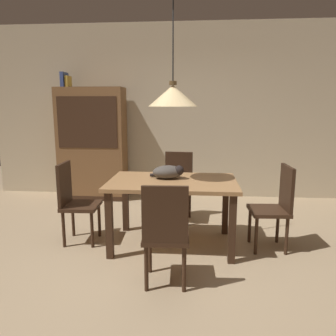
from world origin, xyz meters
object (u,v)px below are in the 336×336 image
object	(u,v)px
chair_far_back	(178,183)
hutch_bookcase	(92,146)
pendant_lamp	(173,96)
book_yellow_short	(68,82)
chair_near_front	(166,231)
chair_left_side	(74,199)
chair_right_side	(276,204)
dining_table	(173,189)
book_blue_wide	(64,80)
cat_sleeping	(169,172)

from	to	relation	value
chair_far_back	hutch_bookcase	bearing A→B (deg)	147.19
pendant_lamp	book_yellow_short	size ratio (longest dim) A/B	6.50
chair_near_front	chair_left_side	bearing A→B (deg)	142.29
chair_near_front	chair_right_side	world-z (taller)	same
dining_table	pendant_lamp	xyz separation A→B (m)	(0.00, 0.00, 1.01)
chair_right_side	book_yellow_short	world-z (taller)	book_yellow_short
book_blue_wide	dining_table	bearing A→B (deg)	-44.01
cat_sleeping	hutch_bookcase	xyz separation A→B (m)	(-1.43, 1.75, 0.06)
chair_left_side	pendant_lamp	world-z (taller)	pendant_lamp
dining_table	chair_near_front	world-z (taller)	chair_near_front
chair_far_back	chair_right_side	distance (m)	1.42
dining_table	chair_far_back	size ratio (longest dim) A/B	1.51
pendant_lamp	book_blue_wide	world-z (taller)	pendant_lamp
dining_table	hutch_bookcase	size ratio (longest dim) A/B	0.76
dining_table	book_blue_wide	size ratio (longest dim) A/B	5.83
chair_left_side	hutch_bookcase	world-z (taller)	hutch_bookcase
chair_right_side	book_blue_wide	size ratio (longest dim) A/B	3.88
pendant_lamp	book_yellow_short	world-z (taller)	pendant_lamp
chair_far_back	chair_right_side	xyz separation A→B (m)	(1.12, -0.87, 0.00)
dining_table	book_yellow_short	world-z (taller)	book_yellow_short
cat_sleeping	book_blue_wide	xyz separation A→B (m)	(-1.85, 1.75, 1.14)
chair_left_side	chair_right_side	bearing A→B (deg)	0.20
chair_near_front	chair_right_side	distance (m)	1.43
dining_table	book_yellow_short	distance (m)	2.90
dining_table	chair_far_back	distance (m)	0.89
chair_near_front	book_blue_wide	bearing A→B (deg)	125.07
chair_right_side	hutch_bookcase	distance (m)	3.21
cat_sleeping	book_yellow_short	world-z (taller)	book_yellow_short
chair_left_side	chair_right_side	distance (m)	2.26
chair_right_side	chair_near_front	bearing A→B (deg)	-141.88
chair_left_side	cat_sleeping	xyz separation A→B (m)	(1.08, 0.09, 0.32)
pendant_lamp	book_blue_wide	bearing A→B (deg)	135.99
dining_table	chair_left_side	distance (m)	1.14
chair_left_side	hutch_bookcase	xyz separation A→B (m)	(-0.35, 1.84, 0.38)
chair_near_front	dining_table	bearing A→B (deg)	90.23
dining_table	hutch_bookcase	world-z (taller)	hutch_bookcase
chair_near_front	chair_far_back	bearing A→B (deg)	89.88
chair_far_back	hutch_bookcase	world-z (taller)	hutch_bookcase
chair_left_side	book_yellow_short	size ratio (longest dim) A/B	4.65
dining_table	pendant_lamp	world-z (taller)	pendant_lamp
chair_far_back	book_blue_wide	size ratio (longest dim) A/B	3.88
pendant_lamp	chair_right_side	bearing A→B (deg)	0.22
cat_sleeping	pendant_lamp	distance (m)	0.84
chair_left_side	chair_far_back	world-z (taller)	same
dining_table	chair_near_front	size ratio (longest dim) A/B	1.51
hutch_bookcase	book_blue_wide	xyz separation A→B (m)	(-0.42, 0.00, 1.08)
chair_right_side	book_yellow_short	distance (m)	3.77
chair_left_side	hutch_bookcase	size ratio (longest dim) A/B	0.50
chair_far_back	book_yellow_short	world-z (taller)	book_yellow_short
chair_left_side	dining_table	bearing A→B (deg)	0.17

